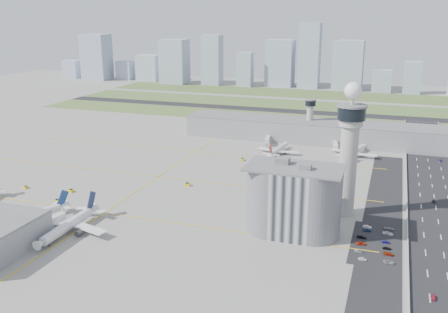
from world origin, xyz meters
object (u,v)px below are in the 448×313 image
(admin_building, at_px, (293,200))
(car_lot_0, at_px, (363,259))
(tug_1, at_px, (71,190))
(car_lot_3, at_px, (362,237))
(car_hw_4, at_px, (416,138))
(airplane_far_b, at_px, (355,148))
(tug_5, at_px, (316,165))
(tug_4, at_px, (242,159))
(car_lot_2, at_px, (361,243))
(car_hw_0, at_px, (434,297))
(airplane_far_a, at_px, (278,146))
(car_lot_8, at_px, (387,248))
(control_tower, at_px, (349,144))
(car_lot_10, at_px, (388,233))
(jet_bridge_far_0, at_px, (268,139))
(secondary_tower, at_px, (310,116))
(car_lot_11, at_px, (389,229))
(car_hw_2, at_px, (440,161))
(jet_bridge_near_2, at_px, (40,229))
(car_lot_6, at_px, (389,262))
(car_lot_7, at_px, (389,254))
(airplane_near_b, at_px, (30,211))
(tug_0, at_px, (26,187))
(car_lot_1, at_px, (358,251))
(car_lot_9, at_px, (386,242))
(jet_bridge_far_1, at_px, (335,144))
(car_lot_4, at_px, (367,230))
(car_lot_5, at_px, (367,227))
(tug_2, at_px, (57,200))
(car_hw_1, at_px, (434,201))
(tug_3, at_px, (187,184))
(airplane_near_c, at_px, (67,220))

(admin_building, height_order, car_lot_0, admin_building)
(tug_1, distance_m, car_lot_3, 156.03)
(admin_building, bearing_deg, car_hw_4, 74.48)
(airplane_far_b, xyz_separation_m, tug_5, (-20.84, -32.98, -4.56))
(tug_4, distance_m, car_lot_2, 134.04)
(car_hw_0, relative_size, car_hw_4, 1.01)
(airplane_far_a, bearing_deg, car_lot_8, -142.91)
(car_lot_2, xyz_separation_m, car_lot_3, (-0.18, 6.54, -0.02))
(control_tower, xyz_separation_m, car_lot_10, (20.89, -18.94, -34.38))
(jet_bridge_far_0, relative_size, car_lot_8, 4.09)
(secondary_tower, xyz_separation_m, car_lot_8, (62.87, -176.05, -18.22))
(car_lot_11, distance_m, car_hw_2, 129.00)
(jet_bridge_near_2, height_order, car_lot_6, jet_bridge_near_2)
(airplane_far_a, relative_size, car_lot_8, 10.37)
(secondary_tower, height_order, car_lot_7, secondary_tower)
(airplane_far_b, bearing_deg, tug_5, 164.55)
(airplane_near_b, bearing_deg, tug_0, -113.80)
(secondary_tower, bearing_deg, car_lot_1, -74.16)
(car_lot_9, bearing_deg, car_lot_0, 153.85)
(car_lot_2, bearing_deg, jet_bridge_far_1, 1.78)
(car_lot_3, bearing_deg, car_lot_11, -35.41)
(car_hw_0, distance_m, car_hw_4, 241.44)
(jet_bridge_near_2, height_order, jet_bridge_far_0, same)
(airplane_far_a, distance_m, car_lot_10, 138.68)
(jet_bridge_far_1, height_order, car_lot_10, jet_bridge_far_1)
(car_lot_4, bearing_deg, car_hw_4, -14.79)
(secondary_tower, height_order, car_lot_8, secondary_tower)
(tug_4, xyz_separation_m, car_lot_5, (85.90, -85.65, -0.25))
(tug_2, distance_m, car_lot_5, 156.18)
(jet_bridge_near_2, bearing_deg, car_hw_1, -49.27)
(tug_3, height_order, car_lot_10, tug_3)
(tug_4, bearing_deg, car_lot_2, 123.39)
(airplane_near_c, height_order, jet_bridge_far_1, airplane_near_c)
(airplane_far_b, xyz_separation_m, car_hw_0, (41.79, -175.48, -4.79))
(car_hw_1, bearing_deg, car_lot_7, -108.09)
(tug_0, distance_m, car_hw_2, 260.64)
(tug_0, height_order, tug_2, tug_2)
(airplane_far_a, relative_size, car_lot_6, 7.97)
(car_lot_0, height_order, car_lot_9, car_lot_0)
(secondary_tower, relative_size, admin_building, 0.76)
(control_tower, relative_size, car_lot_1, 19.21)
(tug_1, distance_m, car_lot_7, 168.68)
(airplane_near_c, distance_m, airplane_far_a, 170.80)
(car_lot_7, bearing_deg, tug_0, 93.03)
(control_tower, height_order, jet_bridge_far_1, control_tower)
(admin_building, xyz_separation_m, tug_3, (-69.07, 42.26, -14.32))
(tug_3, bearing_deg, tug_1, 113.76)
(secondary_tower, relative_size, car_lot_0, 9.16)
(car_lot_3, bearing_deg, jet_bridge_far_0, 33.39)
(airplane_near_b, distance_m, airplane_far_b, 213.68)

